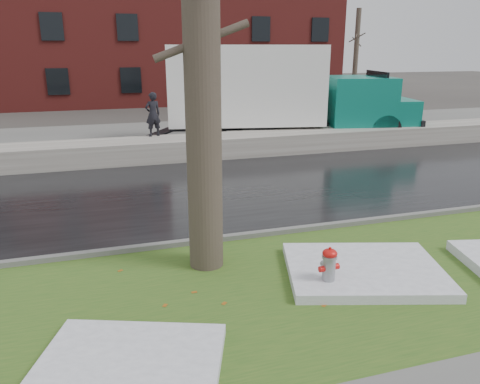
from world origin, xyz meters
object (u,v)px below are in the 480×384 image
object	(u,v)px
box_truck	(275,92)
worker	(153,114)
fire_hydrant	(329,267)
tree	(202,46)

from	to	relation	value
box_truck	worker	size ratio (longest dim) A/B	7.61
fire_hydrant	worker	distance (m)	10.87
box_truck	worker	distance (m)	5.30
tree	worker	distance (m)	9.54
fire_hydrant	box_truck	xyz separation A→B (m)	(3.70, 12.00, 1.64)
worker	box_truck	bearing A→B (deg)	177.65
tree	box_truck	bearing A→B (deg)	63.01
fire_hydrant	tree	world-z (taller)	tree
fire_hydrant	box_truck	distance (m)	12.66
fire_hydrant	tree	size ratio (longest dim) A/B	0.10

